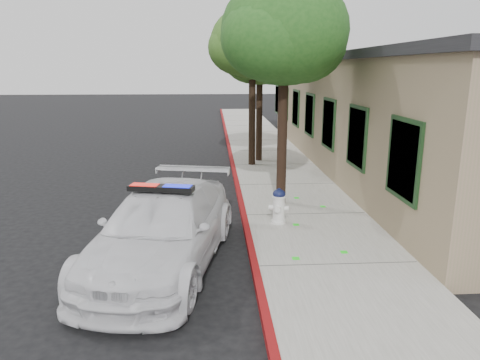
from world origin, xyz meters
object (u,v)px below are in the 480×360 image
street_tree_near (285,36)px  clapboard_building (406,112)px  street_tree_mid (253,46)px  street_tree_far (261,56)px  police_car (163,228)px  fire_hydrant (279,206)px

street_tree_near → clapboard_building: bearing=42.1°
clapboard_building → street_tree_mid: (-5.89, 0.12, 2.41)m
clapboard_building → street_tree_far: 5.96m
street_tree_mid → street_tree_near: bearing=-86.1°
street_tree_near → police_car: bearing=-129.1°
clapboard_building → street_tree_mid: size_ratio=3.59×
fire_hydrant → street_tree_far: bearing=102.4°
street_tree_near → street_tree_mid: 5.14m
street_tree_mid → street_tree_far: (0.37, 0.74, -0.34)m
fire_hydrant → street_tree_far: street_tree_far is taller
clapboard_building → street_tree_mid: 6.36m
fire_hydrant → street_tree_near: street_tree_near is taller
fire_hydrant → street_tree_mid: 7.83m
clapboard_building → police_car: (-8.38, -8.50, -1.37)m
street_tree_near → fire_hydrant: bearing=-100.9°
police_car → fire_hydrant: (2.53, 1.87, -0.18)m
street_tree_near → street_tree_far: bearing=89.8°
clapboard_building → police_car: size_ratio=3.81×
clapboard_building → fire_hydrant: (-5.85, -6.63, -1.55)m
street_tree_near → street_tree_far: 5.87m
street_tree_mid → street_tree_far: street_tree_mid is taller
street_tree_near → street_tree_mid: bearing=93.9°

